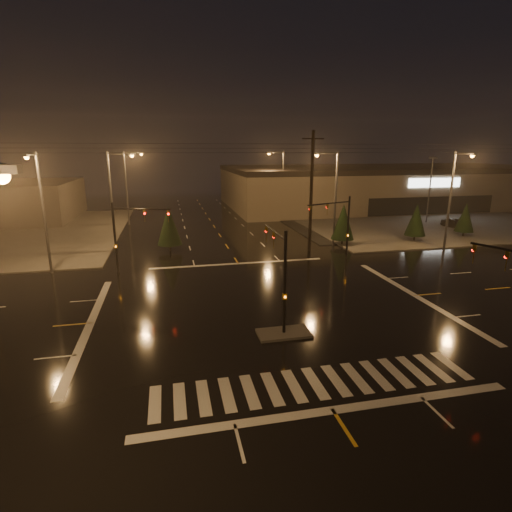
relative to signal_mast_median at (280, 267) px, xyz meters
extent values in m
plane|color=black|center=(0.00, 3.07, -3.75)|extent=(140.00, 140.00, 0.00)
cube|color=#45423D|center=(30.00, 33.07, -3.69)|extent=(36.00, 36.00, 0.12)
cube|color=#45423D|center=(0.00, -0.93, -3.68)|extent=(3.00, 1.60, 0.15)
cube|color=beige|center=(0.00, -5.93, -3.75)|extent=(15.00, 2.60, 0.01)
cube|color=beige|center=(0.00, -7.93, -3.75)|extent=(16.00, 0.50, 0.01)
cube|color=beige|center=(0.00, 14.07, -3.75)|extent=(16.00, 0.50, 0.01)
cube|color=black|center=(35.00, 31.07, -3.71)|extent=(50.00, 24.00, 0.08)
cube|color=#776955|center=(35.00, 49.07, -0.25)|extent=(60.00, 28.00, 7.00)
cube|color=black|center=(35.00, 49.07, 3.05)|extent=(60.20, 28.20, 0.80)
cube|color=white|center=(35.00, 34.97, 1.45)|extent=(9.00, 0.20, 1.40)
cube|color=black|center=(35.00, 35.02, -2.15)|extent=(22.00, 0.15, 2.80)
cylinder|color=black|center=(0.00, -0.93, -0.75)|extent=(0.18, 0.18, 6.00)
cylinder|color=black|center=(0.00, 1.32, 1.75)|extent=(0.12, 4.50, 0.12)
imported|color=#594707|center=(0.00, 3.35, 1.70)|extent=(0.16, 0.20, 1.00)
cube|color=#594707|center=(0.00, -0.93, -1.45)|extent=(0.25, 0.18, 0.35)
cylinder|color=black|center=(10.50, 13.57, -0.75)|extent=(0.18, 0.18, 6.00)
cylinder|color=black|center=(8.15, 12.72, 1.75)|extent=(4.74, 1.82, 0.12)
imported|color=#594707|center=(6.04, 11.95, 1.70)|extent=(0.24, 0.22, 1.00)
cube|color=#594707|center=(10.50, 13.57, -1.45)|extent=(0.25, 0.18, 0.35)
cylinder|color=black|center=(-10.50, 13.57, -0.75)|extent=(0.18, 0.18, 6.00)
cylinder|color=black|center=(-8.15, 12.72, 1.75)|extent=(4.74, 1.82, 0.12)
imported|color=#594707|center=(-6.04, 11.95, 1.70)|extent=(0.24, 0.22, 1.00)
cube|color=#594707|center=(-10.50, 13.57, -1.45)|extent=(0.25, 0.18, 0.35)
cylinder|color=black|center=(9.82, -5.55, 1.75)|extent=(1.48, 3.80, 0.12)
imported|color=#594707|center=(9.20, -3.86, 1.70)|extent=(0.22, 0.24, 1.00)
cube|color=#38383A|center=(-9.20, -11.93, 6.00)|extent=(0.70, 0.30, 0.18)
sphere|color=orange|center=(-9.20, -11.93, 5.87)|extent=(0.32, 0.32, 0.32)
cylinder|color=#38383A|center=(-11.50, 21.07, 1.25)|extent=(0.24, 0.24, 10.00)
cylinder|color=#38383A|center=(-10.30, 21.07, 6.05)|extent=(2.40, 0.14, 0.14)
cube|color=#38383A|center=(-9.20, 21.07, 6.00)|extent=(0.70, 0.30, 0.18)
sphere|color=orange|center=(-9.20, 21.07, 5.87)|extent=(0.32, 0.32, 0.32)
cylinder|color=#38383A|center=(-11.50, 37.07, 1.25)|extent=(0.24, 0.24, 10.00)
cylinder|color=#38383A|center=(-10.30, 37.07, 6.05)|extent=(2.40, 0.14, 0.14)
cube|color=#38383A|center=(-9.20, 37.07, 6.00)|extent=(0.70, 0.30, 0.18)
sphere|color=orange|center=(-9.20, 37.07, 5.87)|extent=(0.32, 0.32, 0.32)
cylinder|color=#38383A|center=(11.50, 19.07, 1.25)|extent=(0.24, 0.24, 10.00)
cylinder|color=#38383A|center=(10.30, 19.07, 6.05)|extent=(2.40, 0.14, 0.14)
cube|color=#38383A|center=(9.20, 19.07, 6.00)|extent=(0.70, 0.30, 0.18)
sphere|color=orange|center=(9.20, 19.07, 5.87)|extent=(0.32, 0.32, 0.32)
cylinder|color=#38383A|center=(11.50, 39.07, 1.25)|extent=(0.24, 0.24, 10.00)
cylinder|color=#38383A|center=(10.30, 39.07, 6.05)|extent=(2.40, 0.14, 0.14)
cube|color=#38383A|center=(9.20, 39.07, 6.00)|extent=(0.70, 0.30, 0.18)
sphere|color=orange|center=(9.20, 39.07, 5.87)|extent=(0.32, 0.32, 0.32)
cylinder|color=#38383A|center=(-16.00, 14.57, 1.25)|extent=(0.24, 0.24, 10.00)
cylinder|color=#38383A|center=(-16.00, 13.37, 6.05)|extent=(0.14, 2.40, 0.14)
cube|color=#38383A|center=(-16.00, 12.27, 6.00)|extent=(0.30, 0.70, 0.18)
sphere|color=orange|center=(-16.00, 12.27, 5.87)|extent=(0.32, 0.32, 0.32)
cylinder|color=#38383A|center=(22.00, 14.57, 1.25)|extent=(0.24, 0.24, 10.00)
cylinder|color=#38383A|center=(22.00, 13.37, 6.05)|extent=(0.14, 2.40, 0.14)
cube|color=#38383A|center=(22.00, 12.27, 6.00)|extent=(0.30, 0.70, 0.18)
sphere|color=orange|center=(22.00, 12.27, 5.87)|extent=(0.32, 0.32, 0.32)
cylinder|color=black|center=(8.00, 17.07, 2.25)|extent=(0.32, 0.32, 12.00)
cube|color=black|center=(8.00, 17.07, 7.45)|extent=(2.20, 0.12, 0.12)
cylinder|color=black|center=(12.45, 18.90, -3.40)|extent=(0.18, 0.18, 0.70)
cone|color=black|center=(12.45, 18.90, -1.13)|extent=(2.47, 2.47, 3.85)
cylinder|color=black|center=(21.40, 18.97, -3.40)|extent=(0.18, 0.18, 0.70)
cone|color=black|center=(21.40, 18.97, -1.24)|extent=(2.31, 2.31, 3.62)
cylinder|color=black|center=(28.48, 19.72, -3.40)|extent=(0.18, 0.18, 0.70)
cone|color=black|center=(28.48, 19.72, -1.36)|extent=(2.17, 2.17, 3.39)
cylinder|color=black|center=(-6.04, 20.31, -3.40)|extent=(0.18, 0.18, 0.70)
cone|color=black|center=(-6.04, 20.31, -1.08)|extent=(2.52, 2.52, 3.94)
imported|color=black|center=(31.41, 24.88, -3.10)|extent=(2.24, 4.03, 1.30)
camera|label=1|loc=(-6.02, -20.83, 6.36)|focal=28.00mm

